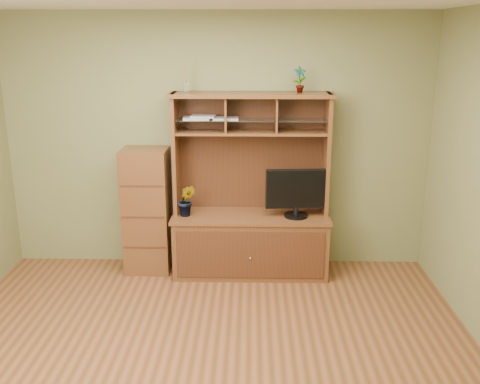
{
  "coord_description": "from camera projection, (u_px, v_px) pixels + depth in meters",
  "views": [
    {
      "loc": [
        0.37,
        -3.6,
        2.44
      ],
      "look_at": [
        0.26,
        1.2,
        1.04
      ],
      "focal_mm": 40.0,
      "sensor_mm": 36.0,
      "label": 1
    }
  ],
  "objects": [
    {
      "name": "magazines",
      "position": [
        208.0,
        118.0,
        5.42
      ],
      "size": [
        0.57,
        0.21,
        0.04
      ],
      "color": "#ADAEB2",
      "rests_on": "media_hutch"
    },
    {
      "name": "orchid_plant",
      "position": [
        187.0,
        201.0,
        5.5
      ],
      "size": [
        0.19,
        0.16,
        0.33
      ],
      "primitive_type": "imported",
      "rotation": [
        0.0,
        0.0,
        -0.09
      ],
      "color": "#30581E",
      "rests_on": "media_hutch"
    },
    {
      "name": "reed_diffuser",
      "position": [
        185.0,
        81.0,
        5.32
      ],
      "size": [
        0.06,
        0.06,
        0.3
      ],
      "color": "silver",
      "rests_on": "media_hutch"
    },
    {
      "name": "monitor",
      "position": [
        297.0,
        192.0,
        5.45
      ],
      "size": [
        0.64,
        0.25,
        0.5
      ],
      "rotation": [
        0.0,
        0.0,
        0.07
      ],
      "color": "black",
      "rests_on": "media_hutch"
    },
    {
      "name": "top_plant",
      "position": [
        300.0,
        80.0,
        5.29
      ],
      "size": [
        0.16,
        0.13,
        0.26
      ],
      "primitive_type": "imported",
      "rotation": [
        0.0,
        0.0,
        0.27
      ],
      "color": "#265F21",
      "rests_on": "media_hutch"
    },
    {
      "name": "side_cabinet",
      "position": [
        147.0,
        211.0,
        5.67
      ],
      "size": [
        0.47,
        0.43,
        1.33
      ],
      "color": "#4E2C16",
      "rests_on": "room"
    },
    {
      "name": "room",
      "position": [
        199.0,
        197.0,
        3.77
      ],
      "size": [
        4.54,
        4.04,
        2.74
      ],
      "color": "#573319",
      "rests_on": "ground"
    },
    {
      "name": "media_hutch",
      "position": [
        251.0,
        225.0,
        5.65
      ],
      "size": [
        1.66,
        0.61,
        1.9
      ],
      "color": "#4E2C16",
      "rests_on": "room"
    }
  ]
}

